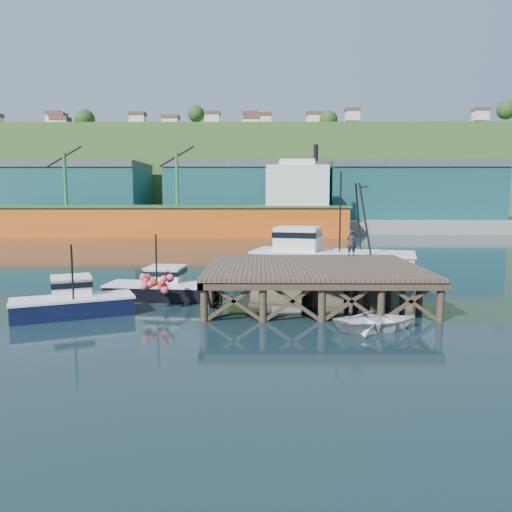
{
  "coord_description": "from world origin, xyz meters",
  "views": [
    {
      "loc": [
        2.45,
        -28.31,
        6.03
      ],
      "look_at": [
        2.27,
        2.0,
        2.39
      ],
      "focal_mm": 35.0,
      "sensor_mm": 36.0,
      "label": 1
    }
  ],
  "objects_px": {
    "boat_black": "(162,286)",
    "dockworker": "(351,243)",
    "trawler": "(329,257)",
    "dinghy": "(377,321)",
    "boat_navy": "(73,301)"
  },
  "relations": [
    {
      "from": "boat_navy",
      "to": "trawler",
      "type": "bearing_deg",
      "value": 14.79
    },
    {
      "from": "trawler",
      "to": "dinghy",
      "type": "bearing_deg",
      "value": -73.57
    },
    {
      "from": "boat_black",
      "to": "dockworker",
      "type": "distance_m",
      "value": 12.6
    },
    {
      "from": "boat_black",
      "to": "dockworker",
      "type": "height_order",
      "value": "boat_black"
    },
    {
      "from": "trawler",
      "to": "dinghy",
      "type": "distance_m",
      "value": 14.43
    },
    {
      "from": "trawler",
      "to": "dockworker",
      "type": "distance_m",
      "value": 4.13
    },
    {
      "from": "boat_navy",
      "to": "boat_black",
      "type": "height_order",
      "value": "boat_black"
    },
    {
      "from": "trawler",
      "to": "dinghy",
      "type": "height_order",
      "value": "trawler"
    },
    {
      "from": "dockworker",
      "to": "boat_black",
      "type": "bearing_deg",
      "value": 23.44
    },
    {
      "from": "dockworker",
      "to": "trawler",
      "type": "bearing_deg",
      "value": -69.33
    },
    {
      "from": "boat_navy",
      "to": "dinghy",
      "type": "xyz_separation_m",
      "value": [
        14.85,
        -2.79,
        -0.34
      ]
    },
    {
      "from": "dinghy",
      "to": "dockworker",
      "type": "bearing_deg",
      "value": -17.91
    },
    {
      "from": "boat_navy",
      "to": "dinghy",
      "type": "height_order",
      "value": "boat_navy"
    },
    {
      "from": "boat_navy",
      "to": "dockworker",
      "type": "height_order",
      "value": "dockworker"
    },
    {
      "from": "dinghy",
      "to": "trawler",
      "type": "bearing_deg",
      "value": -13.09
    }
  ]
}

